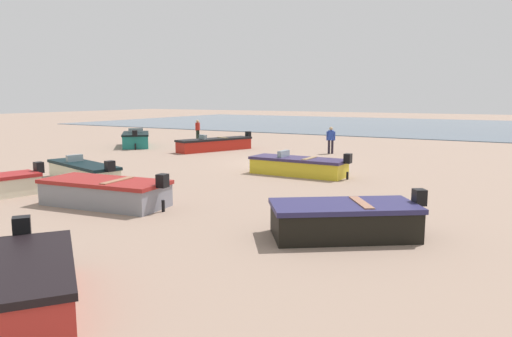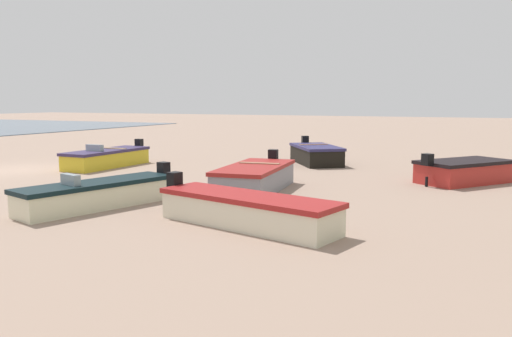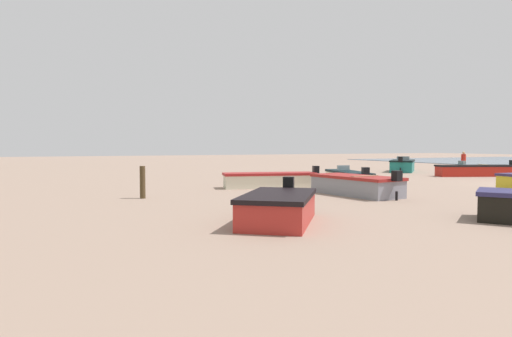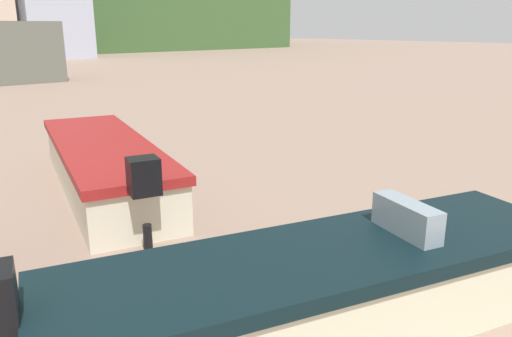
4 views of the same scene
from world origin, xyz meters
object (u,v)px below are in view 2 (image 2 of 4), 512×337
Objects in this scene: boat_grey_6 at (255,178)px; boat_cream_4 at (246,210)px; boat_red_0 at (464,171)px; boat_cream_2 at (97,194)px; boat_yellow_7 at (107,158)px; boat_black_1 at (316,154)px.

boat_cream_4 is at bearing 105.52° from boat_grey_6.
boat_cream_2 is (8.75, -8.89, -0.03)m from boat_red_0.
boat_yellow_7 is at bearing -35.12° from boat_cream_2.
boat_grey_6 reaches higher than boat_yellow_7.
boat_yellow_7 is (-7.33, -10.28, 0.01)m from boat_cream_4.
boat_red_0 is 0.79× the size of boat_cream_2.
boat_red_0 is 9.96m from boat_cream_4.
boat_cream_4 is (8.99, -4.27, -0.03)m from boat_red_0.
boat_black_1 is 12.43m from boat_cream_4.
boat_yellow_7 is at bearing -25.17° from boat_grey_6.
boat_grey_6 is at bearing -105.83° from boat_red_0.
boat_cream_4 reaches higher than boat_cream_2.
boat_yellow_7 is (4.90, -8.03, -0.04)m from boat_black_1.
boat_black_1 is 7.75m from boat_grey_6.
boat_black_1 is 0.78× the size of boat_cream_4.
boat_cream_2 is at bearing 50.09° from boat_grey_6.
boat_cream_2 is 4.62m from boat_cream_4.
boat_grey_6 is at bearing 58.52° from boat_black_1.
boat_cream_4 is 12.63m from boat_yellow_7.
boat_yellow_7 is (-2.84, -8.46, -0.03)m from boat_grey_6.
boat_grey_6 is 0.97× the size of boat_yellow_7.
boat_red_0 is 0.76× the size of boat_cream_4.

